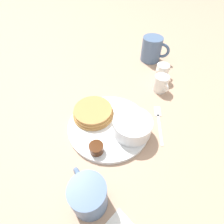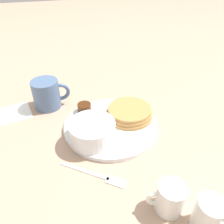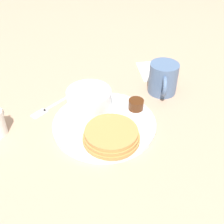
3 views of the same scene
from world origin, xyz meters
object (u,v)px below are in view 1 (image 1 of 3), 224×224
Objects in this scene: plate at (109,126)px; coffee_mug at (88,195)px; bowl at (132,126)px; creamer_pitcher_far at (162,72)px; fork at (159,120)px; second_mug at (152,49)px; creamer_pitcher_near at (161,83)px.

coffee_mug reaches higher than plate.
bowl is 0.29m from creamer_pitcher_far.
creamer_pitcher_far reaches higher than fork.
coffee_mug is (-0.15, 0.15, 0.04)m from plate.
coffee_mug is at bearing 117.43° from creamer_pitcher_far.
bowl is at bearing 85.24° from fork.
bowl is at bearing -63.98° from coffee_mug.
bowl is 1.01× the size of second_mug.
second_mug is at bearing -50.16° from bowl.
creamer_pitcher_far is at bearing -45.66° from fork.
bowl is 1.02× the size of coffee_mug.
second_mug is at bearing -54.84° from coffee_mug.
fork is at bearing 141.94° from second_mug.
coffee_mug is 0.86× the size of fork.
coffee_mug is at bearing 134.98° from plate.
coffee_mug is 1.47× the size of creamer_pitcher_near.
creamer_pitcher_near is at bearing -45.03° from fork.
creamer_pitcher_far is at bearing 153.00° from second_mug.
second_mug is (0.17, -0.11, 0.02)m from creamer_pitcher_near.
second_mug reaches higher than coffee_mug.
second_mug reaches higher than creamer_pitcher_near.
creamer_pitcher_near is at bearing -64.81° from coffee_mug.
fork is at bearing -94.76° from bowl.
second_mug reaches higher than creamer_pitcher_far.
coffee_mug is at bearing 115.19° from creamer_pitcher_near.
coffee_mug reaches higher than bowl.
bowl reaches higher than plate.
creamer_pitcher_near is 0.15m from fork.
bowl is at bearing -144.05° from plate.
creamer_pitcher_near is (0.09, -0.21, -0.01)m from bowl.
plate is at bearing -45.02° from coffee_mug.
plate is 0.31m from creamer_pitcher_far.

